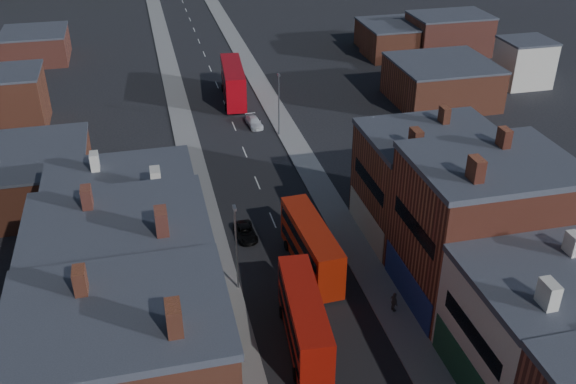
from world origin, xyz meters
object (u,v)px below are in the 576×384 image
bus_0 (304,320)px  car_2 (246,232)px  bus_2 (233,82)px  car_3 (254,122)px  bus_1 (311,246)px  ped_3 (394,302)px

bus_0 → car_2: bearing=100.9°
bus_2 → car_3: size_ratio=2.98×
bus_0 → car_2: 15.82m
bus_1 → bus_2: size_ratio=0.89×
bus_2 → ped_3: 49.39m
car_2 → car_3: 26.39m
car_3 → bus_1: bearing=-96.7°
bus_0 → bus_2: size_ratio=0.89×
ped_3 → bus_1: bearing=28.1°
car_2 → bus_2: bearing=79.8°
bus_0 → car_3: (4.11, 41.37, -1.89)m
car_2 → car_3: size_ratio=0.97×
ped_3 → car_3: bearing=-0.7°
bus_2 → car_2: size_ratio=3.08×
bus_0 → car_2: bus_0 is taller
bus_2 → car_3: bearing=-78.7°
bus_1 → car_3: size_ratio=2.64×
car_2 → car_3: bearing=74.7°
bus_1 → ped_3: size_ratio=6.08×
bus_1 → car_3: 32.20m
bus_1 → car_2: (-4.73, 6.38, -1.93)m
car_2 → car_3: car_3 is taller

